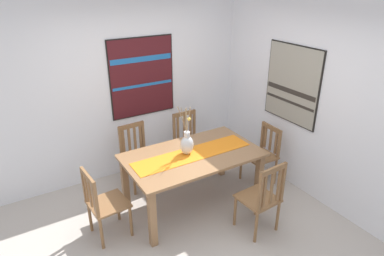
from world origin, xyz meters
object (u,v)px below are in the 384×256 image
at_px(chair_0, 262,154).
at_px(painting_on_back_wall, 142,77).
at_px(chair_4, 104,203).
at_px(painting_on_side_wall, 292,84).
at_px(chair_3, 137,155).
at_px(dining_table, 193,162).
at_px(chair_1, 189,141).
at_px(chair_2, 262,197).
at_px(centerpiece_vase, 187,144).

bearing_deg(chair_0, painting_on_back_wall, 134.20).
distance_m(chair_4, painting_on_side_wall, 2.90).
bearing_deg(chair_4, chair_3, 47.89).
bearing_deg(dining_table, chair_4, 179.41).
bearing_deg(chair_4, painting_on_side_wall, -2.83).
distance_m(chair_0, painting_on_side_wall, 1.09).
bearing_deg(chair_0, dining_table, 178.84).
xyz_separation_m(chair_1, chair_3, (-0.87, -0.00, 0.00)).
bearing_deg(chair_2, centerpiece_vase, 118.32).
bearing_deg(chair_0, painting_on_side_wall, -15.92).
bearing_deg(chair_0, chair_3, 151.06).
bearing_deg(chair_2, dining_table, 116.09).
distance_m(centerpiece_vase, painting_on_side_wall, 1.69).
distance_m(chair_1, chair_4, 1.84).
bearing_deg(painting_on_side_wall, chair_1, 137.54).
bearing_deg(chair_3, painting_on_side_wall, -26.83).
distance_m(dining_table, centerpiece_vase, 0.26).
distance_m(centerpiece_vase, chair_3, 1.00).
height_order(dining_table, painting_on_side_wall, painting_on_side_wall).
xyz_separation_m(chair_0, chair_4, (-2.37, 0.04, 0.01)).
bearing_deg(centerpiece_vase, chair_1, 58.35).
relative_size(chair_3, chair_4, 1.02).
bearing_deg(painting_on_side_wall, chair_2, -146.19).
bearing_deg(painting_on_back_wall, chair_4, -130.76).
distance_m(chair_1, chair_3, 0.87).
height_order(chair_0, chair_2, chair_2).
xyz_separation_m(dining_table, chair_0, (1.18, -0.02, -0.21)).
relative_size(chair_2, chair_3, 1.04).
distance_m(centerpiece_vase, chair_1, 1.07).
xyz_separation_m(centerpiece_vase, chair_3, (-0.36, 0.82, -0.44)).
xyz_separation_m(chair_1, chair_2, (-0.03, -1.72, 0.01)).
height_order(chair_2, chair_4, chair_2).
relative_size(centerpiece_vase, chair_4, 0.76).
bearing_deg(centerpiece_vase, chair_2, -61.68).
relative_size(dining_table, chair_0, 1.98).
xyz_separation_m(chair_2, painting_on_back_wall, (-0.51, 2.14, 1.00)).
bearing_deg(chair_2, painting_on_back_wall, 103.45).
bearing_deg(chair_2, chair_3, 116.06).
xyz_separation_m(chair_2, chair_3, (-0.84, 1.72, -0.01)).
height_order(chair_2, painting_on_back_wall, painting_on_back_wall).
bearing_deg(dining_table, chair_0, -1.16).
bearing_deg(dining_table, chair_3, 116.03).
bearing_deg(painting_on_side_wall, chair_0, 164.08).
bearing_deg(centerpiece_vase, painting_on_back_wall, 91.38).
height_order(centerpiece_vase, chair_0, centerpiece_vase).
bearing_deg(chair_2, painting_on_side_wall, 33.81).
distance_m(centerpiece_vase, chair_2, 1.11).
distance_m(dining_table, chair_0, 1.20).
distance_m(chair_2, chair_3, 1.91).
xyz_separation_m(chair_2, chair_4, (-1.61, 0.87, -0.02)).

